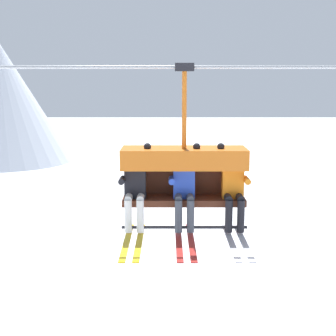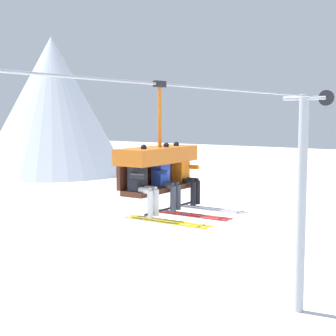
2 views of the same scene
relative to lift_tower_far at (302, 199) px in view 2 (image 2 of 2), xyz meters
name	(u,v)px [view 2 (image 2 of 2)]	position (x,y,z in m)	size (l,w,h in m)	color
mountain_peak_central	(53,106)	(27.01, 41.40, 4.11)	(18.44, 18.44, 16.93)	silver
lift_tower_far	(302,199)	(0.00, 0.00, 0.00)	(0.36, 1.88, 8.37)	#9EA3A8
lift_cable	(197,87)	(-9.08, -0.78, 3.74)	(20.16, 0.05, 0.05)	#9EA3A8
chairlift_chair	(157,162)	(-10.48, -0.71, 2.25)	(1.89, 0.74, 2.41)	#512819
skier_black	(143,181)	(-11.22, -0.92, 1.97)	(0.48, 1.70, 1.34)	black
skier_blue	(166,177)	(-10.48, -0.92, 1.97)	(0.48, 1.70, 1.34)	#2847B7
skier_orange	(186,173)	(-9.75, -0.92, 1.97)	(0.48, 1.70, 1.34)	orange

